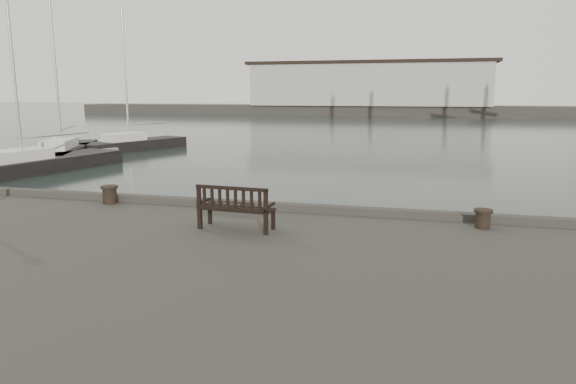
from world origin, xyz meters
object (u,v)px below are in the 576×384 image
yacht_b (65,155)px  yacht_d (134,147)px  bollard_left (110,195)px  bollard_right (483,219)px  yacht_c (32,169)px  bench (236,216)px

yacht_b → yacht_d: (1.90, 5.82, -0.01)m
bollard_left → bollard_right: size_ratio=1.14×
yacht_d → yacht_b: bearing=-87.6°
bollard_right → yacht_c: bearing=150.6°
bench → bollard_left: bench is taller
bench → yacht_d: 31.80m
yacht_c → yacht_b: bearing=124.5°
yacht_c → yacht_d: 12.05m
bench → yacht_c: bearing=144.8°
yacht_b → yacht_d: size_ratio=1.28×
yacht_d → bollard_right: bearing=-26.3°
yacht_b → yacht_c: (2.68, -6.20, -0.00)m
bench → bollard_right: bearing=19.3°
yacht_c → bollard_right: bearing=-18.2°
yacht_c → bench: bearing=-27.9°
bollard_right → bollard_left: bearing=178.6°
bench → yacht_b: 28.52m
yacht_b → yacht_c: yacht_c is taller
bollard_left → yacht_d: (-13.99, 24.43, -1.56)m
bollard_right → yacht_b: yacht_b is taller
bench → yacht_d: (-18.13, 26.07, -1.62)m
yacht_b → yacht_c: size_ratio=0.98×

